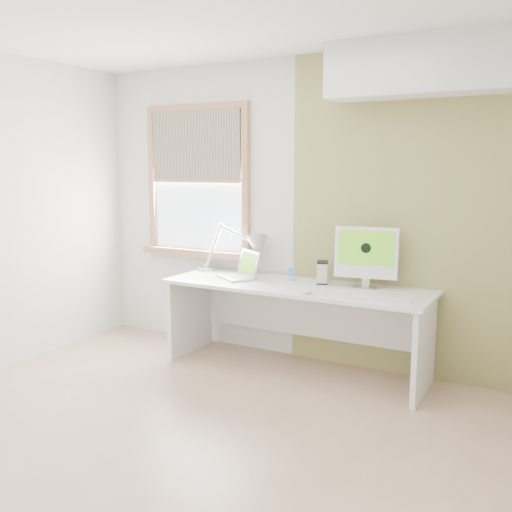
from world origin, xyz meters
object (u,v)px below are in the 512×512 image
Objects in this scene: desk_lamp at (248,248)px; external_drive at (322,272)px; laptop at (241,271)px; imac at (366,254)px; desk at (298,307)px.

desk_lamp is 0.76m from external_drive.
imac is at bearing 6.23° from laptop.
external_drive is 0.41m from imac.
external_drive reaches higher than desk.
desk_lamp reaches higher than desk.
desk_lamp is 0.25m from laptop.
desk is 0.72m from imac.
desk_lamp is 1.11m from imac.
imac reaches higher than external_drive.
desk is 0.35m from external_drive.
desk is at bearing -169.28° from imac.
imac is (0.54, 0.10, 0.47)m from desk.
desk is at bearing -148.75° from external_drive.
desk is 5.14× the size of laptop.
desk_lamp is 1.85× the size of laptop.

